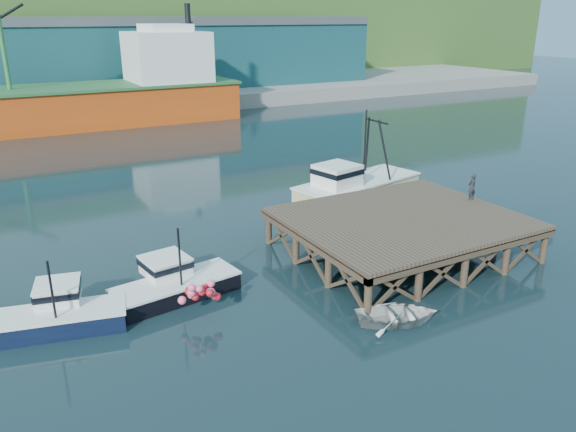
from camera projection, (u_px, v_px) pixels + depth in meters
ground at (315, 273)px, 28.43m from camera, size 300.00×300.00×0.00m
wharf at (404, 221)px, 30.13m from camera, size 12.00×10.00×2.62m
far_quay at (75, 94)px, 85.72m from camera, size 160.00×40.00×2.00m
warehouse_mid at (76, 59)px, 79.75m from camera, size 28.00×16.00×9.00m
warehouse_right at (264, 53)px, 93.45m from camera, size 30.00×16.00×9.00m
cargo_ship at (27, 101)px, 62.96m from camera, size 55.50×10.00×13.75m
hillside at (41, 23)px, 107.04m from camera, size 220.00×50.00×22.00m
boat_navy at (58, 313)px, 23.29m from camera, size 5.71×3.57×3.38m
boat_black at (174, 282)px, 26.01m from camera, size 6.07×5.06×3.60m
trawler at (356, 185)px, 38.68m from camera, size 10.11×5.40×6.43m
dinghy at (397, 315)px, 23.77m from camera, size 4.25×3.70×0.73m
dockworker at (472, 187)px, 32.68m from camera, size 0.59×0.40×1.58m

